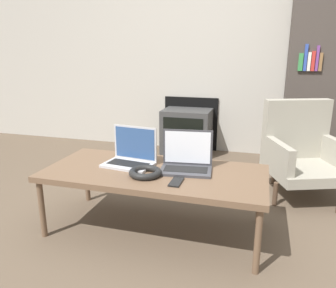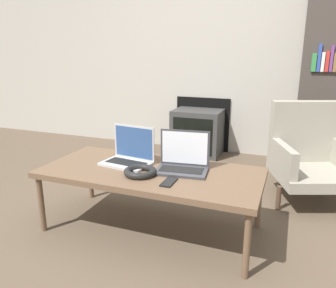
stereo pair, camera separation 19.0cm
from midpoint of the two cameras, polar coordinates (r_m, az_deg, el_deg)
name	(u,v)px [view 1 (the left image)]	position (r m, az deg, el deg)	size (l,w,h in m)	color
ground_plane	(144,248)	(2.06, -7.04, -17.53)	(14.00, 14.00, 0.00)	brown
wall_back	(209,36)	(3.80, 5.73, 18.14)	(7.00, 0.08, 2.60)	#ADA89E
table	(155,175)	(2.07, -4.99, -5.45)	(1.37, 0.63, 0.41)	brown
laptop_left	(131,156)	(2.17, -8.95, -2.04)	(0.34, 0.24, 0.24)	#B2B2B7
laptop_right	(187,161)	(2.04, 0.60, -2.96)	(0.34, 0.24, 0.24)	#38383D
headphones	(145,172)	(1.97, -6.74, -4.97)	(0.20, 0.20, 0.04)	black
phone	(176,182)	(1.86, -1.49, -6.66)	(0.06, 0.14, 0.01)	black
tv	(187,132)	(3.70, 1.82, 2.10)	(0.53, 0.40, 0.51)	#383838
armchair	(301,149)	(2.81, 20.46, -0.93)	(0.70, 0.71, 0.75)	gray
bookshelf	(322,79)	(3.57, 23.89, 10.25)	(0.67, 0.32, 1.73)	#3F3833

